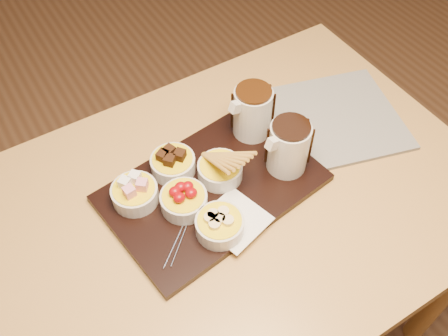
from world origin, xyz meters
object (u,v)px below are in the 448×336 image
bowl_strawberries (184,201)px  pitcher_milk_chocolate (252,112)px  serving_board (212,188)px  pitcher_dark_chocolate (288,147)px  dining_table (220,228)px  newspaper (325,121)px

bowl_strawberries → pitcher_milk_chocolate: 0.27m
serving_board → pitcher_dark_chocolate: pitcher_dark_chocolate is taller
serving_board → pitcher_milk_chocolate: (0.16, 0.09, 0.07)m
pitcher_milk_chocolate → bowl_strawberries: bearing=-163.6°
dining_table → serving_board: serving_board is taller
dining_table → newspaper: bearing=11.9°
dining_table → newspaper: 0.37m
serving_board → pitcher_dark_chocolate: 0.19m
serving_board → dining_table: bearing=-103.4°
dining_table → newspaper: size_ratio=3.29×
pitcher_milk_chocolate → dining_table: bearing=-149.5°
serving_board → bowl_strawberries: 0.08m
pitcher_milk_chocolate → newspaper: 0.20m
newspaper → pitcher_dark_chocolate: bearing=-141.5°
bowl_strawberries → newspaper: bowl_strawberries is taller
serving_board → bowl_strawberries: bowl_strawberries is taller
serving_board → pitcher_milk_chocolate: pitcher_milk_chocolate is taller
pitcher_dark_chocolate → pitcher_milk_chocolate: size_ratio=1.00×
newspaper → pitcher_milk_chocolate: bearing=178.1°
dining_table → pitcher_milk_chocolate: 0.28m
bowl_strawberries → pitcher_dark_chocolate: 0.25m
bowl_strawberries → newspaper: bearing=6.6°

